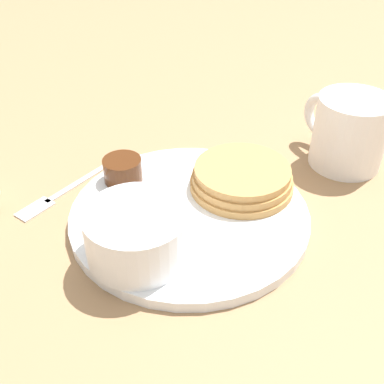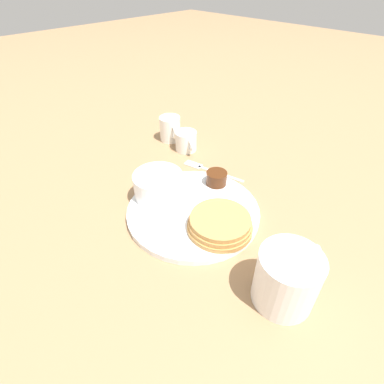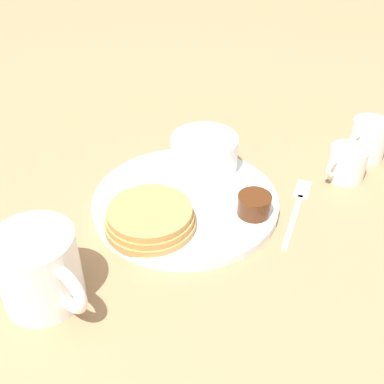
% 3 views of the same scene
% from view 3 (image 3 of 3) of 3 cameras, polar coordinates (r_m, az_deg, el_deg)
% --- Properties ---
extents(ground_plane, '(4.00, 4.00, 0.00)m').
position_cam_3_polar(ground_plane, '(0.66, -0.77, -1.54)').
color(ground_plane, '#93704C').
extents(plate, '(0.25, 0.25, 0.01)m').
position_cam_3_polar(plate, '(0.66, -0.78, -1.14)').
color(plate, white).
rests_on(plate, ground_plane).
extents(pancake_stack, '(0.12, 0.12, 0.03)m').
position_cam_3_polar(pancake_stack, '(0.61, -5.00, -3.06)').
color(pancake_stack, '#B78447').
rests_on(pancake_stack, plate).
extents(bowl, '(0.10, 0.10, 0.05)m').
position_cam_3_polar(bowl, '(0.70, 1.48, 4.81)').
color(bowl, white).
rests_on(bowl, plate).
extents(syrup_cup, '(0.04, 0.04, 0.03)m').
position_cam_3_polar(syrup_cup, '(0.63, 7.38, -1.50)').
color(syrup_cup, '#47230F').
rests_on(syrup_cup, plate).
extents(butter_ramekin, '(0.04, 0.04, 0.04)m').
position_cam_3_polar(butter_ramekin, '(0.72, 2.91, 4.35)').
color(butter_ramekin, white).
rests_on(butter_ramekin, plate).
extents(coffee_mug, '(0.12, 0.09, 0.09)m').
position_cam_3_polar(coffee_mug, '(0.54, -17.54, -8.77)').
color(coffee_mug, white).
rests_on(coffee_mug, ground_plane).
extents(creamer_pitcher_near, '(0.05, 0.07, 0.05)m').
position_cam_3_polar(creamer_pitcher_near, '(0.74, 17.89, 3.31)').
color(creamer_pitcher_near, white).
rests_on(creamer_pitcher_near, ground_plane).
extents(creamer_pitcher_far, '(0.05, 0.08, 0.07)m').
position_cam_3_polar(creamer_pitcher_far, '(0.79, 20.11, 5.86)').
color(creamer_pitcher_far, white).
rests_on(creamer_pitcher_far, ground_plane).
extents(fork, '(0.05, 0.15, 0.00)m').
position_cam_3_polar(fork, '(0.68, 12.47, -1.36)').
color(fork, silver).
rests_on(fork, ground_plane).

